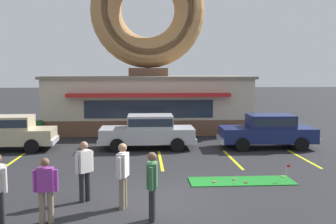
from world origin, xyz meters
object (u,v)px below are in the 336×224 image
at_px(pedestrian_blue_sweater_man, 84,168).
at_px(pedestrian_beanie_man, 152,183).
at_px(putting_flag_pin, 288,169).
at_px(golf_ball, 234,182).
at_px(trash_bin, 38,129).
at_px(car_silver, 148,130).
at_px(pedestrian_hooded_kid, 46,187).
at_px(car_navy, 268,130).
at_px(pedestrian_clipboard_woman, 123,172).
at_px(car_champagne, 7,132).

bearing_deg(pedestrian_blue_sweater_man, pedestrian_beanie_man, -40.07).
bearing_deg(pedestrian_blue_sweater_man, putting_flag_pin, 13.89).
bearing_deg(golf_ball, trash_bin, 133.12).
relative_size(car_silver, pedestrian_hooded_kid, 2.86).
distance_m(car_navy, trash_bin, 12.21).
height_order(golf_ball, pedestrian_clipboard_woman, pedestrian_clipboard_woman).
bearing_deg(car_navy, trash_bin, 163.58).
height_order(car_silver, trash_bin, car_silver).
height_order(pedestrian_blue_sweater_man, pedestrian_beanie_man, pedestrian_blue_sweater_man).
bearing_deg(car_champagne, pedestrian_beanie_man, -54.41).
relative_size(golf_ball, pedestrian_blue_sweater_man, 0.02).
distance_m(pedestrian_blue_sweater_man, trash_bin, 11.54).
distance_m(car_navy, pedestrian_hooded_kid, 12.13).
xyz_separation_m(golf_ball, car_silver, (-2.72, 6.07, 0.82)).
distance_m(pedestrian_hooded_kid, pedestrian_clipboard_woman, 2.02).
distance_m(golf_ball, car_champagne, 11.12).
distance_m(pedestrian_beanie_man, trash_bin, 13.71).
bearing_deg(pedestrian_clipboard_woman, pedestrian_beanie_man, -51.37).
distance_m(car_silver, pedestrian_hooded_kid, 9.44).
bearing_deg(pedestrian_hooded_kid, trash_bin, 105.51).
height_order(car_silver, car_champagne, same).
distance_m(car_navy, pedestrian_clipboard_woman, 10.26).
relative_size(golf_ball, car_navy, 0.01).
bearing_deg(trash_bin, car_champagne, -99.80).
xyz_separation_m(golf_ball, trash_bin, (-8.71, 9.30, 0.45)).
bearing_deg(putting_flag_pin, trash_bin, 138.86).
distance_m(car_silver, trash_bin, 6.82).
bearing_deg(car_silver, trash_bin, 151.69).
bearing_deg(trash_bin, golf_ball, -46.88).
height_order(pedestrian_hooded_kid, pedestrian_beanie_man, pedestrian_beanie_man).
height_order(pedestrian_hooded_kid, pedestrian_clipboard_woman, pedestrian_clipboard_woman).
bearing_deg(pedestrian_blue_sweater_man, car_navy, 43.98).
bearing_deg(pedestrian_blue_sweater_man, golf_ball, 17.76).
relative_size(car_navy, pedestrian_hooded_kid, 2.89).
relative_size(golf_ball, pedestrian_clipboard_woman, 0.02).
height_order(pedestrian_hooded_kid, trash_bin, pedestrian_hooded_kid).
height_order(putting_flag_pin, pedestrian_clipboard_woman, pedestrian_clipboard_woman).
height_order(car_navy, car_silver, same).
bearing_deg(putting_flag_pin, pedestrian_clipboard_woman, -157.52).
xyz_separation_m(golf_ball, pedestrian_clipboard_woman, (-3.51, -2.09, 0.93)).
relative_size(car_navy, pedestrian_blue_sweater_man, 2.69).
relative_size(car_champagne, pedestrian_blue_sweater_man, 2.70).
relative_size(car_silver, car_champagne, 0.99).
bearing_deg(trash_bin, pedestrian_beanie_man, -64.20).
bearing_deg(car_champagne, pedestrian_blue_sweater_man, -58.28).
bearing_deg(pedestrian_clipboard_woman, trash_bin, 114.57).
bearing_deg(pedestrian_beanie_man, pedestrian_blue_sweater_man, 139.93).
bearing_deg(pedestrian_hooded_kid, golf_ball, 29.57).
bearing_deg(car_silver, car_navy, -2.20).
bearing_deg(pedestrian_beanie_man, pedestrian_hooded_kid, 179.37).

